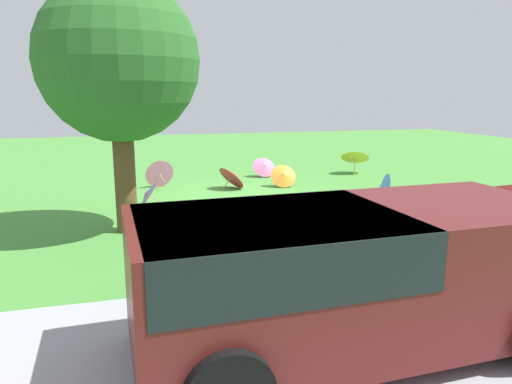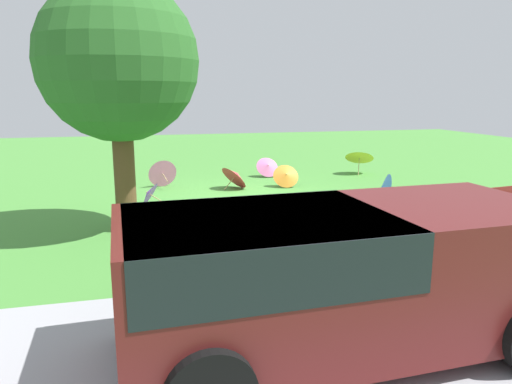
% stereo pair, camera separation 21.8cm
% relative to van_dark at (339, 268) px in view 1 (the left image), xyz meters
% --- Properties ---
extents(ground, '(40.00, 40.00, 0.00)m').
position_rel_van_dark_xyz_m(ground, '(-0.71, -7.77, -0.91)').
color(ground, '#478C38').
extents(road_strip, '(40.00, 4.22, 0.01)m').
position_rel_van_dark_xyz_m(road_strip, '(-0.71, 0.21, -0.91)').
color(road_strip, '#9E9EA3').
rests_on(road_strip, ground).
extents(van_dark, '(4.67, 2.26, 1.53)m').
position_rel_van_dark_xyz_m(van_dark, '(0.00, 0.00, 0.00)').
color(van_dark, '#591919').
rests_on(van_dark, ground).
extents(park_bench, '(1.65, 0.69, 0.90)m').
position_rel_van_dark_xyz_m(park_bench, '(-5.31, -3.49, -0.45)').
color(park_bench, maroon).
rests_on(park_bench, ground).
extents(shade_tree, '(3.04, 3.04, 4.82)m').
position_rel_van_dark_xyz_m(shade_tree, '(2.12, -5.23, 2.36)').
color(shade_tree, brown).
rests_on(shade_tree, ground).
extents(parasol_blue_0, '(1.06, 1.00, 0.74)m').
position_rel_van_dark_xyz_m(parasol_blue_0, '(-2.12, -4.27, -0.47)').
color(parasol_blue_0, tan).
rests_on(parasol_blue_0, ground).
extents(parasol_yellow_0, '(1.27, 1.25, 0.94)m').
position_rel_van_dark_xyz_m(parasol_yellow_0, '(-5.48, -10.40, -0.29)').
color(parasol_yellow_0, tan).
rests_on(parasol_yellow_0, ground).
extents(parasol_orange_0, '(0.81, 0.79, 0.70)m').
position_rel_van_dark_xyz_m(parasol_orange_0, '(-2.33, -8.70, -0.55)').
color(parasol_orange_0, tan).
rests_on(parasol_orange_0, ground).
extents(parasol_red_0, '(0.99, 1.06, 0.76)m').
position_rel_van_dark_xyz_m(parasol_red_0, '(-0.87, -8.87, -0.53)').
color(parasol_red_0, tan).
rests_on(parasol_red_0, ground).
extents(parasol_pink_0, '(0.75, 0.75, 0.70)m').
position_rel_van_dark_xyz_m(parasol_pink_0, '(-2.27, -10.50, -0.55)').
color(parasol_pink_0, tan).
rests_on(parasol_pink_0, ground).
extents(parasol_purple_0, '(0.64, 0.74, 0.60)m').
position_rel_van_dark_xyz_m(parasol_purple_0, '(1.63, -7.34, -0.61)').
color(parasol_purple_0, tan).
rests_on(parasol_purple_0, ground).
extents(parasol_blue_2, '(0.83, 0.93, 0.90)m').
position_rel_van_dark_xyz_m(parasol_blue_2, '(-3.64, -5.44, -0.46)').
color(parasol_blue_2, tan).
rests_on(parasol_blue_2, ground).
extents(parasol_pink_2, '(0.90, 0.89, 0.85)m').
position_rel_van_dark_xyz_m(parasol_pink_2, '(1.18, -9.71, -0.49)').
color(parasol_pink_2, tan).
rests_on(parasol_pink_2, ground).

